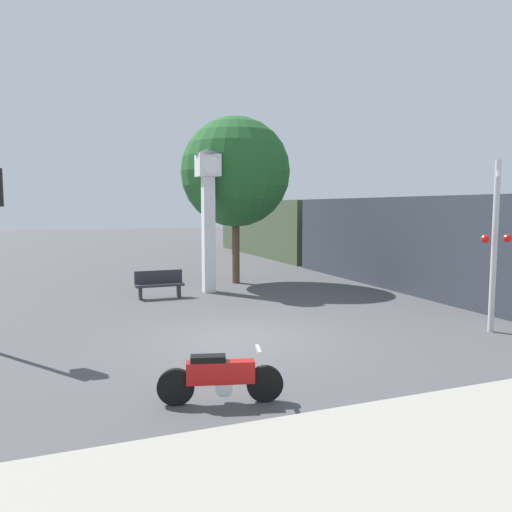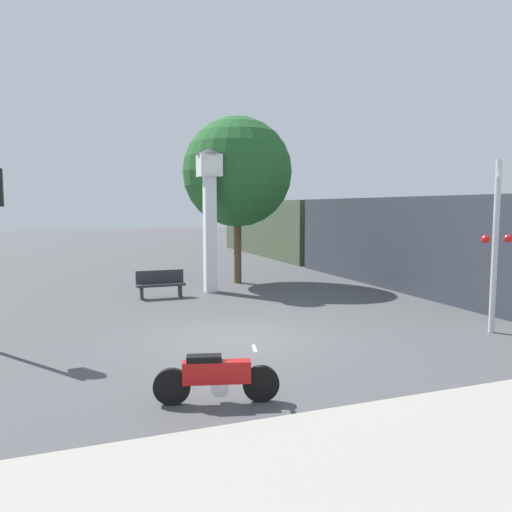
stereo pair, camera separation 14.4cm
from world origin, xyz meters
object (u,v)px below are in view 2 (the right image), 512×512
Objects in this scene: motorcycle at (216,377)px; clock_tower at (210,200)px; bench at (161,283)px; railroad_crossing_signal at (496,240)px; street_tree at (237,172)px; freight_train at (327,233)px.

motorcycle is 10.67m from clock_tower.
bench is (-1.88, -0.58, -2.81)m from clock_tower.
motorcycle is 0.38× the size of clock_tower.
railroad_crossing_signal is 10.46m from street_tree.
bench is at bearing 100.71° from motorcycle.
railroad_crossing_signal reaches higher than bench.
freight_train reaches higher than bench.
railroad_crossing_signal is at bearing -101.62° from freight_train.
bench is (0.71, 9.37, 0.07)m from motorcycle.
street_tree is 4.10× the size of bench.
clock_tower is at bearing -133.77° from street_tree.
street_tree is at bearing 46.23° from clock_tower.
clock_tower reaches higher than freight_train.
freight_train is 3.98× the size of street_tree.
motorcycle is at bearing -165.73° from railroad_crossing_signal.
railroad_crossing_signal reaches higher than motorcycle.
street_tree reaches higher than freight_train.
clock_tower is 0.77× the size of street_tree.
freight_train is at bearing 35.61° from clock_tower.
railroad_crossing_signal is 2.60× the size of bench.
street_tree is at bearing 108.87° from railroad_crossing_signal.
street_tree is (4.18, 11.60, 3.98)m from motorcycle.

